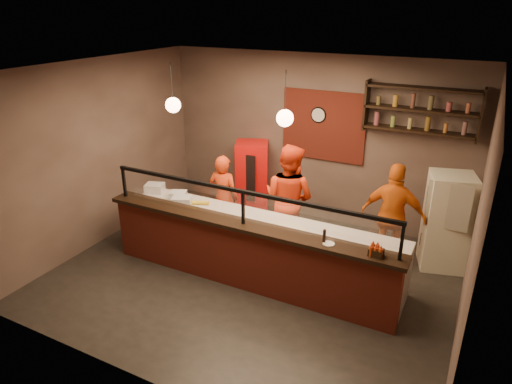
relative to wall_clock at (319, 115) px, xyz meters
The scene contains 29 objects.
floor 3.24m from the wall_clock, 92.33° to the right, with size 6.00×6.00×0.00m, color black.
ceiling 2.70m from the wall_clock, 92.33° to the right, with size 6.00×6.00×0.00m, color #3B342E.
wall_back 0.51m from the wall_clock, 158.20° to the left, with size 6.00×6.00×0.00m, color #6E5B51.
wall_left 3.99m from the wall_clock, 141.57° to the right, with size 5.00×5.00×0.00m, color #6E5B51.
wall_right 3.84m from the wall_clock, 40.31° to the right, with size 5.00×5.00×0.00m, color #6E5B51.
wall_front 4.99m from the wall_clock, 91.16° to the right, with size 6.00×6.00×0.00m, color #6E5B51.
brick_patch 0.22m from the wall_clock, ahead, with size 1.60×0.04×1.30m, color maroon.
service_counter 3.19m from the wall_clock, 92.08° to the right, with size 4.60×0.25×1.00m, color maroon.
counter_ledge 2.96m from the wall_clock, 92.08° to the right, with size 4.70×0.37×0.06m, color black.
worktop_cabinet 2.81m from the wall_clock, 92.53° to the right, with size 4.60×0.75×0.85m, color gray.
worktop 2.57m from the wall_clock, 92.53° to the right, with size 4.60×0.75×0.05m, color beige.
sneeze_guard 2.86m from the wall_clock, 92.08° to the right, with size 4.50×0.05×0.52m.
wall_shelving 1.83m from the wall_clock, ahead, with size 1.84×0.28×0.85m.
wall_clock is the anchor object (origin of this frame).
pendant_left 2.81m from the wall_clock, 125.30° to the right, with size 0.24×0.24×0.77m.
pendant_right 2.32m from the wall_clock, 82.44° to the right, with size 0.24×0.24×0.77m.
cook_left 2.33m from the wall_clock, 128.36° to the right, with size 0.57×0.38×1.57m, color red.
cook_mid 1.82m from the wall_clock, 88.33° to the right, with size 0.93×0.72×1.91m, color red.
cook_right 2.39m from the wall_clock, 32.81° to the right, with size 1.03×0.43×1.75m, color orange.
fridge 2.92m from the wall_clock, 16.99° to the right, with size 0.66×0.62×1.59m, color beige.
red_cooler 1.86m from the wall_clock, 165.95° to the right, with size 0.64×0.58×1.48m, color red.
pizza_dough 2.68m from the wall_clock, 79.13° to the right, with size 0.48×0.48×0.01m, color beige.
prep_tub_a 2.97m from the wall_clock, 128.20° to the right, with size 0.27×0.22×0.13m, color white.
prep_tub_b 3.28m from the wall_clock, 136.86° to the right, with size 0.31×0.25×0.16m, color silver.
prep_tub_c 3.00m from the wall_clock, 122.18° to the right, with size 0.31×0.25×0.15m, color silver.
rolling_pin 2.81m from the wall_clock, 120.01° to the right, with size 0.07×0.07×0.40m, color gold.
condiment_caddy 3.48m from the wall_clock, 56.71° to the right, with size 0.18×0.14×0.10m, color black.
pepper_mill 3.14m from the wall_clock, 67.75° to the right, with size 0.04×0.04×0.19m, color black.
small_plate 3.20m from the wall_clock, 66.60° to the right, with size 0.16×0.16×0.01m, color silver.
Camera 1 is at (2.87, -5.50, 4.03)m, focal length 32.00 mm.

